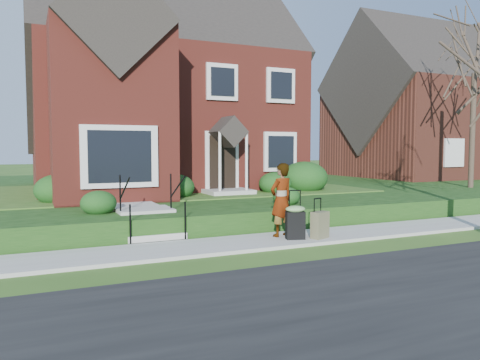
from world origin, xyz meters
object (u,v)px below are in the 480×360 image
suitcase_olive (320,225)px  front_steps (148,219)px  suitcase_black (295,220)px  woman (281,200)px

suitcase_olive → front_steps: bearing=127.9°
suitcase_black → front_steps: bearing=163.2°
front_steps → suitcase_olive: 4.26m
woman → suitcase_black: 0.65m
woman → suitcase_black: (0.13, -0.46, -0.45)m
front_steps → woman: bearing=-29.1°
suitcase_olive → woman: bearing=119.6°
front_steps → suitcase_black: front_steps is taller
woman → front_steps: bearing=-42.6°
suitcase_black → suitcase_olive: bearing=4.1°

